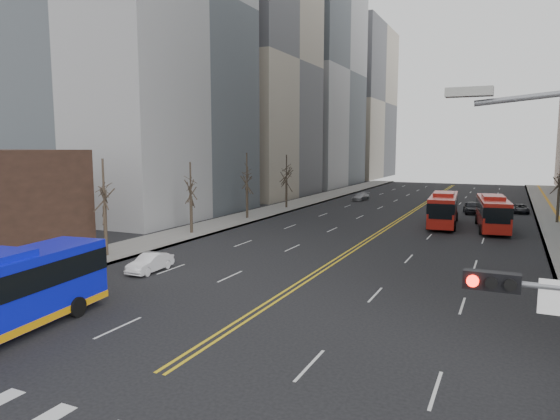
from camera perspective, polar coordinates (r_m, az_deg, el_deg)
sidewalk_left at (r=61.07m, az=-2.38°, el=-0.44°), size 5.00×130.00×0.15m
centerline at (r=65.30m, az=14.76°, el=-0.24°), size 0.55×100.00×0.01m
office_towers at (r=79.66m, az=17.25°, el=18.28°), size 83.00×134.00×58.00m
street_trees at (r=47.22m, az=1.85°, el=3.16°), size 35.20×47.20×7.60m
red_bus_near at (r=55.14m, az=18.18°, el=0.34°), size 3.36×11.22×3.51m
red_bus_far at (r=53.98m, az=23.13°, el=-0.05°), size 3.76×11.09×3.46m
car_white at (r=34.22m, az=-14.63°, el=-5.86°), size 1.44×3.75×1.22m
car_dark_mid at (r=66.32m, az=21.04°, el=0.27°), size 2.47×4.62×1.50m
car_silver at (r=78.18m, az=9.20°, el=1.53°), size 2.17×4.24×1.18m
car_dark_far at (r=69.22m, az=25.76°, el=0.14°), size 2.18×4.12×1.10m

